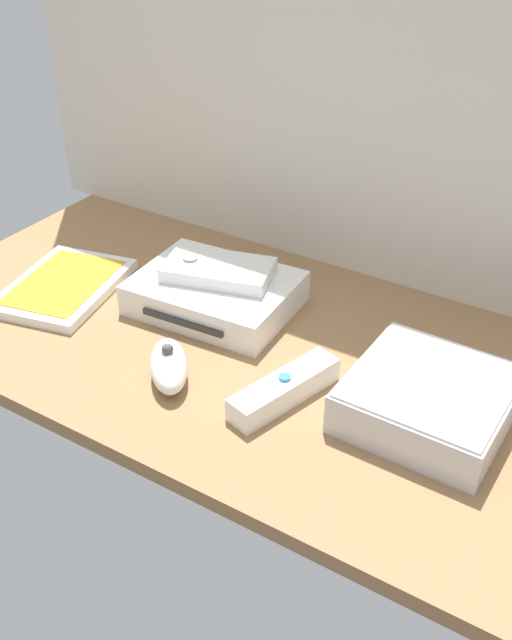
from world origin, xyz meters
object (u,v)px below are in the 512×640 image
game_console (215,293)px  remote_wand (284,389)px  game_case (64,286)px  remote_nunchuk (169,365)px  remote_classic_pad (218,270)px  mini_computer (429,399)px

game_console → remote_wand: size_ratio=1.45×
game_case → game_console: bearing=8.6°
remote_nunchuk → remote_wand: bearing=-24.0°
remote_nunchuk → game_console: bearing=65.1°
remote_wand → remote_classic_pad: (-18.00, 13.03, 3.90)cm
mini_computer → remote_nunchuk: size_ratio=1.65×
remote_wand → remote_classic_pad: bearing=159.7°
mini_computer → remote_nunchuk: 30.18cm
mini_computer → remote_nunchuk: mini_computer is taller
game_console → mini_computer: (33.09, -6.49, 0.44)cm
game_case → remote_wand: remote_wand is taller
game_case → remote_nunchuk: bearing=-30.6°
mini_computer → game_case: size_ratio=0.80×
mini_computer → game_case: (-53.76, -1.50, -1.88)cm
remote_nunchuk → remote_classic_pad: bearing=64.3°
game_console → mini_computer: bearing=-14.9°
game_case → remote_nunchuk: (25.18, -8.19, 1.28)cm
game_console → remote_classic_pad: remote_classic_pad is taller
game_console → game_case: 22.22cm
mini_computer → remote_classic_pad: 33.98cm
game_console → remote_wand: (18.02, -12.18, -0.69)cm
mini_computer → remote_classic_pad: (-33.07, 7.34, 2.77)cm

